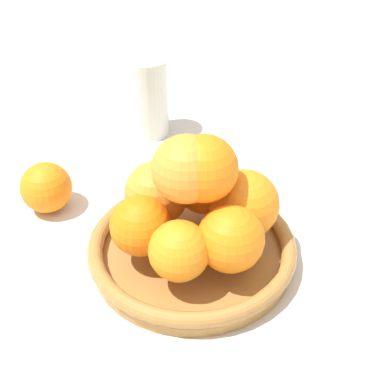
{
  "coord_description": "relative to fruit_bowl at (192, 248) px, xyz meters",
  "views": [
    {
      "loc": [
        0.03,
        0.46,
        0.44
      ],
      "look_at": [
        0.0,
        0.0,
        0.1
      ],
      "focal_mm": 50.0,
      "sensor_mm": 36.0,
      "label": 1
    }
  ],
  "objects": [
    {
      "name": "ground_plane",
      "position": [
        0.0,
        0.0,
        -0.02
      ],
      "size": [
        4.0,
        4.0,
        0.0
      ],
      "primitive_type": "plane",
      "color": "beige"
    },
    {
      "name": "stray_orange",
      "position": [
        0.18,
        -0.11,
        0.02
      ],
      "size": [
        0.07,
        0.07,
        0.07
      ],
      "primitive_type": "sphere",
      "color": "orange",
      "rests_on": "ground_plane"
    },
    {
      "name": "fruit_bowl",
      "position": [
        0.0,
        0.0,
        0.0
      ],
      "size": [
        0.24,
        0.24,
        0.03
      ],
      "color": "#A57238",
      "rests_on": "ground_plane"
    },
    {
      "name": "orange_pile",
      "position": [
        -0.01,
        -0.0,
        0.07
      ],
      "size": [
        0.19,
        0.18,
        0.13
      ],
      "color": "orange",
      "rests_on": "fruit_bowl"
    },
    {
      "name": "drinking_glass",
      "position": [
        0.05,
        -0.3,
        0.05
      ],
      "size": [
        0.07,
        0.07,
        0.13
      ],
      "primitive_type": "cylinder",
      "color": "silver",
      "rests_on": "ground_plane"
    }
  ]
}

